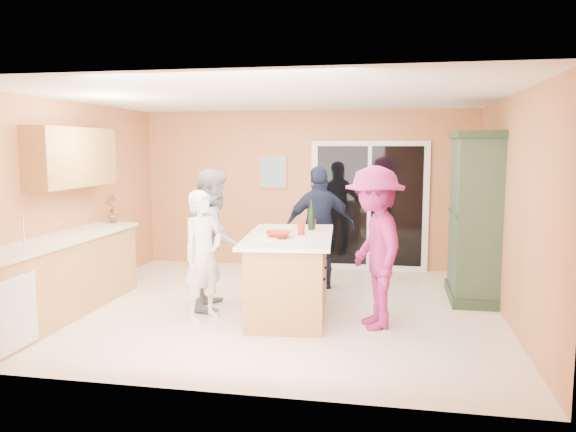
% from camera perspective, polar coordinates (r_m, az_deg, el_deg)
% --- Properties ---
extents(floor, '(5.50, 5.50, 0.00)m').
position_cam_1_polar(floor, '(7.15, -1.35, -9.26)').
color(floor, silver).
rests_on(floor, ground).
extents(ceiling, '(5.50, 5.00, 0.10)m').
position_cam_1_polar(ceiling, '(6.89, -1.41, 11.99)').
color(ceiling, white).
rests_on(ceiling, wall_back).
extents(wall_back, '(5.50, 0.10, 2.60)m').
position_cam_1_polar(wall_back, '(9.35, 1.83, 2.70)').
color(wall_back, '#E99A5F').
rests_on(wall_back, ground).
extents(wall_front, '(5.50, 0.10, 2.60)m').
position_cam_1_polar(wall_front, '(4.50, -8.04, -2.04)').
color(wall_front, '#E99A5F').
rests_on(wall_front, ground).
extents(wall_left, '(0.10, 5.00, 2.60)m').
position_cam_1_polar(wall_left, '(7.94, -21.19, 1.46)').
color(wall_left, '#E99A5F').
rests_on(wall_left, ground).
extents(wall_right, '(0.10, 5.00, 2.60)m').
position_cam_1_polar(wall_right, '(6.87, 21.66, 0.65)').
color(wall_right, '#E99A5F').
rests_on(wall_right, ground).
extents(left_cabinet_run, '(0.65, 3.05, 1.24)m').
position_cam_1_polar(left_cabinet_run, '(7.03, -23.31, -6.22)').
color(left_cabinet_run, '#B47D46').
rests_on(left_cabinet_run, floor).
extents(upper_cabinets, '(0.35, 1.60, 0.75)m').
position_cam_1_polar(upper_cabinets, '(7.64, -21.06, 5.59)').
color(upper_cabinets, '#B47D46').
rests_on(upper_cabinets, wall_left).
extents(sliding_door, '(1.90, 0.07, 2.10)m').
position_cam_1_polar(sliding_door, '(9.23, 8.24, 1.02)').
color(sliding_door, white).
rests_on(sliding_door, floor).
extents(framed_picture, '(0.46, 0.04, 0.56)m').
position_cam_1_polar(framed_picture, '(9.40, -1.51, 4.56)').
color(framed_picture, tan).
rests_on(framed_picture, wall_back).
extents(kitchen_island, '(1.16, 1.93, 0.97)m').
position_cam_1_polar(kitchen_island, '(6.74, 0.13, -6.25)').
color(kitchen_island, '#B47D46').
rests_on(kitchen_island, floor).
extents(green_hutch, '(0.63, 1.20, 2.20)m').
position_cam_1_polar(green_hutch, '(7.72, 18.46, -0.26)').
color(green_hutch, '#233924').
rests_on(green_hutch, floor).
extents(woman_white, '(0.59, 0.66, 1.51)m').
position_cam_1_polar(woman_white, '(6.56, -8.62, -4.01)').
color(woman_white, white).
rests_on(woman_white, floor).
extents(woman_grey, '(0.78, 0.94, 1.74)m').
position_cam_1_polar(woman_grey, '(7.07, -7.45, -2.29)').
color(woman_grey, gray).
rests_on(woman_grey, floor).
extents(woman_navy, '(1.11, 0.77, 1.74)m').
position_cam_1_polar(woman_navy, '(7.93, 3.26, -1.20)').
color(woman_navy, '#191E38').
rests_on(woman_navy, floor).
extents(woman_magenta, '(0.99, 1.31, 1.80)m').
position_cam_1_polar(woman_magenta, '(6.27, 8.77, -3.18)').
color(woman_magenta, '#992165').
rests_on(woman_magenta, floor).
extents(serving_bowl, '(0.30, 0.30, 0.07)m').
position_cam_1_polar(serving_bowl, '(6.44, -0.94, -1.88)').
color(serving_bowl, '#AE2113').
rests_on(serving_bowl, kitchen_island).
extents(tulip_vase, '(0.26, 0.22, 0.41)m').
position_cam_1_polar(tulip_vase, '(8.25, -17.46, 0.73)').
color(tulip_vase, '#AE1124').
rests_on(tulip_vase, left_cabinet_run).
extents(tumbler_near, '(0.10, 0.10, 0.12)m').
position_cam_1_polar(tumbler_near, '(6.64, 1.36, -1.40)').
color(tumbler_near, '#AE2113').
rests_on(tumbler_near, kitchen_island).
extents(tumbler_far, '(0.08, 0.08, 0.10)m').
position_cam_1_polar(tumbler_far, '(7.23, 2.57, -0.80)').
color(tumbler_far, '#AE2113').
rests_on(tumbler_far, kitchen_island).
extents(wine_bottle, '(0.09, 0.09, 0.37)m').
position_cam_1_polar(wine_bottle, '(7.02, 2.39, -0.25)').
color(wine_bottle, black).
rests_on(wine_bottle, kitchen_island).
extents(white_plate, '(0.24, 0.24, 0.02)m').
position_cam_1_polar(white_plate, '(6.38, -2.09, -2.22)').
color(white_plate, white).
rests_on(white_plate, kitchen_island).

